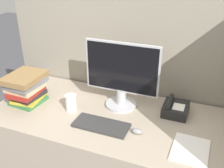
{
  "coord_description": "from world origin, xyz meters",
  "views": [
    {
      "loc": [
        0.62,
        -1.05,
        1.81
      ],
      "look_at": [
        0.03,
        0.44,
        1.0
      ],
      "focal_mm": 42.0,
      "sensor_mm": 36.0,
      "label": 1
    }
  ],
  "objects_px": {
    "mouse": "(137,131)",
    "coffee_cup": "(71,103)",
    "monitor": "(122,77)",
    "desk_telephone": "(175,108)",
    "book_stack": "(26,87)",
    "keyboard": "(101,125)"
  },
  "relations": [
    {
      "from": "coffee_cup",
      "to": "book_stack",
      "type": "height_order",
      "value": "book_stack"
    },
    {
      "from": "coffee_cup",
      "to": "book_stack",
      "type": "xyz_separation_m",
      "value": [
        -0.37,
        -0.02,
        0.06
      ]
    },
    {
      "from": "coffee_cup",
      "to": "mouse",
      "type": "bearing_deg",
      "value": -9.38
    },
    {
      "from": "monitor",
      "to": "mouse",
      "type": "distance_m",
      "value": 0.42
    },
    {
      "from": "book_stack",
      "to": "coffee_cup",
      "type": "bearing_deg",
      "value": 2.85
    },
    {
      "from": "coffee_cup",
      "to": "book_stack",
      "type": "bearing_deg",
      "value": -177.15
    },
    {
      "from": "keyboard",
      "to": "desk_telephone",
      "type": "height_order",
      "value": "desk_telephone"
    },
    {
      "from": "monitor",
      "to": "desk_telephone",
      "type": "xyz_separation_m",
      "value": [
        0.4,
        0.04,
        -0.2
      ]
    },
    {
      "from": "coffee_cup",
      "to": "desk_telephone",
      "type": "relative_size",
      "value": 0.6
    },
    {
      "from": "monitor",
      "to": "book_stack",
      "type": "bearing_deg",
      "value": -162.26
    },
    {
      "from": "keyboard",
      "to": "mouse",
      "type": "relative_size",
      "value": 5.52
    },
    {
      "from": "monitor",
      "to": "mouse",
      "type": "xyz_separation_m",
      "value": [
        0.21,
        -0.29,
        -0.22
      ]
    },
    {
      "from": "mouse",
      "to": "coffee_cup",
      "type": "height_order",
      "value": "coffee_cup"
    },
    {
      "from": "monitor",
      "to": "coffee_cup",
      "type": "distance_m",
      "value": 0.41
    },
    {
      "from": "keyboard",
      "to": "coffee_cup",
      "type": "bearing_deg",
      "value": 160.08
    },
    {
      "from": "keyboard",
      "to": "desk_telephone",
      "type": "relative_size",
      "value": 1.79
    },
    {
      "from": "coffee_cup",
      "to": "monitor",
      "type": "bearing_deg",
      "value": 32.54
    },
    {
      "from": "monitor",
      "to": "mouse",
      "type": "relative_size",
      "value": 8.2
    },
    {
      "from": "mouse",
      "to": "desk_telephone",
      "type": "bearing_deg",
      "value": 60.51
    },
    {
      "from": "book_stack",
      "to": "desk_telephone",
      "type": "bearing_deg",
      "value": 13.43
    },
    {
      "from": "mouse",
      "to": "desk_telephone",
      "type": "relative_size",
      "value": 0.32
    },
    {
      "from": "monitor",
      "to": "keyboard",
      "type": "distance_m",
      "value": 0.38
    }
  ]
}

